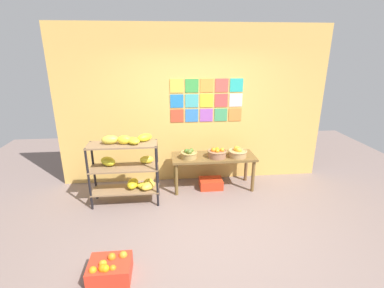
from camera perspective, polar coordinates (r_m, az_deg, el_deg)
The scene contains 9 objects.
ground at distance 4.09m, azimuth 3.09°, elevation -17.88°, with size 9.60×9.60×0.00m, color #79655F.
back_wall_with_art at distance 5.20m, azimuth 0.35°, elevation 7.60°, with size 4.92×0.07×2.87m.
banana_shelf_unit at distance 4.68m, azimuth -12.50°, elevation -4.50°, with size 1.08×0.46×1.17m.
display_table at distance 5.08m, azimuth 4.34°, elevation -3.25°, with size 1.48×0.56×0.62m.
fruit_basket_back_left at distance 4.96m, azimuth 5.09°, elevation -1.78°, with size 0.34×0.34×0.18m.
fruit_basket_right at distance 4.90m, azimuth -0.62°, elevation -2.01°, with size 0.29×0.29×0.17m.
fruit_basket_left at distance 5.03m, azimuth 9.21°, elevation -1.63°, with size 0.33×0.33×0.18m.
produce_crate_under_table at distance 5.25m, azimuth 3.83°, elevation -7.97°, with size 0.42×0.32×0.17m, color red.
orange_crate_foreground at distance 3.55m, azimuth -16.31°, elevation -23.07°, with size 0.47×0.37×0.26m.
Camera 1 is at (-0.53, -3.24, 2.44)m, focal length 26.33 mm.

